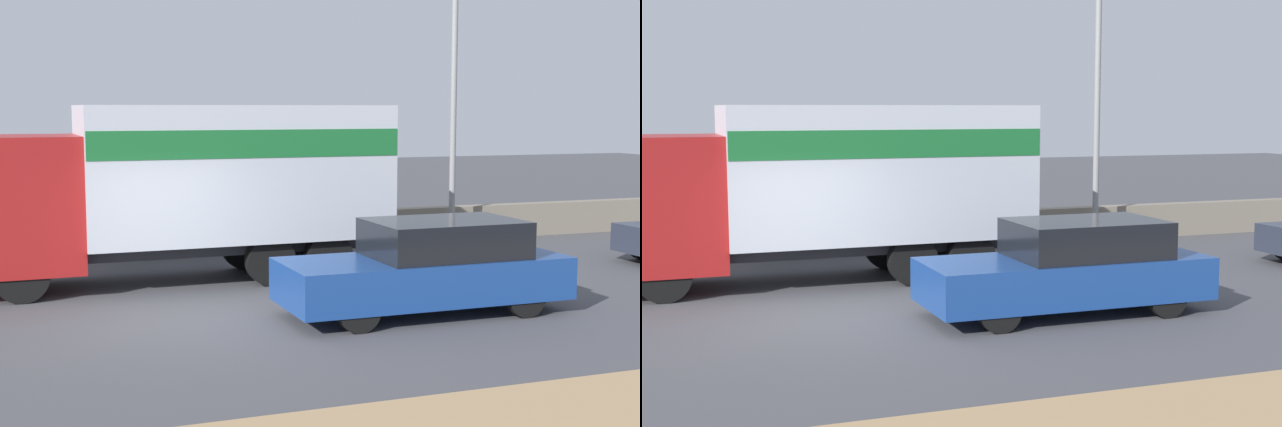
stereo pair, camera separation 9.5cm
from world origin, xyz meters
TOP-DOWN VIEW (x-y plane):
  - ground_plane at (0.00, 0.00)m, footprint 80.00×80.00m
  - stone_wall_backdrop at (0.00, 6.09)m, footprint 60.00×0.35m
  - street_lamp at (7.38, 5.18)m, footprint 0.56×0.28m
  - box_truck at (0.80, 3.07)m, footprint 7.78×2.33m
  - car_hatchback at (3.69, -0.84)m, footprint 4.51×1.72m

SIDE VIEW (x-z plane):
  - ground_plane at x=0.00m, z-range 0.00..0.00m
  - stone_wall_backdrop at x=0.00m, z-range 0.00..0.82m
  - car_hatchback at x=3.69m, z-range 0.00..1.47m
  - box_truck at x=0.80m, z-range 0.29..3.56m
  - street_lamp at x=7.38m, z-range 0.56..8.54m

